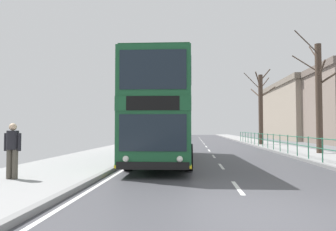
{
  "coord_description": "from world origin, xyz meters",
  "views": [
    {
      "loc": [
        -1.25,
        -6.2,
        1.64
      ],
      "look_at": [
        -2.28,
        7.16,
        2.19
      ],
      "focal_mm": 33.36,
      "sensor_mm": 36.0,
      "label": 1
    }
  ],
  "objects": [
    {
      "name": "background_building_01",
      "position": [
        16.4,
        40.32,
        4.15
      ],
      "size": [
        11.19,
        18.04,
        8.24
      ],
      "color": "gray",
      "rests_on": "ground"
    },
    {
      "name": "ground",
      "position": [
        -0.72,
        -0.0,
        0.04
      ],
      "size": [
        15.8,
        140.0,
        0.2
      ],
      "color": "#424247"
    },
    {
      "name": "bare_tree_far_01",
      "position": [
        6.46,
        13.38,
        3.6
      ],
      "size": [
        2.4,
        2.58,
        7.58
      ],
      "color": "#423328",
      "rests_on": "ground"
    },
    {
      "name": "double_decker_bus_main",
      "position": [
        -2.65,
        9.33,
        2.33
      ],
      "size": [
        2.87,
        11.54,
        4.45
      ],
      "color": "#19512D",
      "rests_on": "ground"
    },
    {
      "name": "bare_tree_far_00",
      "position": [
        5.22,
        23.7,
        3.65
      ],
      "size": [
        3.09,
        3.85,
        7.12
      ],
      "color": "#423328",
      "rests_on": "ground"
    },
    {
      "name": "pedestrian_railing_far_kerb",
      "position": [
        4.45,
        13.77,
        0.86
      ],
      "size": [
        0.05,
        34.78,
        1.09
      ],
      "color": "#236B4C",
      "rests_on": "ground"
    },
    {
      "name": "pedestrian_companion",
      "position": [
        -6.58,
        2.72,
        1.07
      ],
      "size": [
        0.55,
        0.36,
        1.65
      ],
      "color": "#4C473D",
      "rests_on": "ground"
    }
  ]
}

